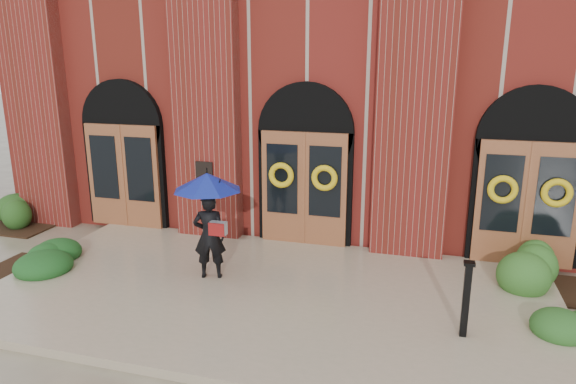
% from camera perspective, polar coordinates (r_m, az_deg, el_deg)
% --- Properties ---
extents(ground, '(90.00, 90.00, 0.00)m').
position_cam_1_polar(ground, '(9.28, -2.49, -12.14)').
color(ground, gray).
rests_on(ground, ground).
extents(landing, '(10.00, 5.30, 0.15)m').
position_cam_1_polar(landing, '(9.37, -2.21, -11.33)').
color(landing, tan).
rests_on(landing, ground).
extents(church_building, '(16.20, 12.53, 7.00)m').
position_cam_1_polar(church_building, '(16.84, 7.01, 12.36)').
color(church_building, maroon).
rests_on(church_building, ground).
extents(man_with_umbrella, '(1.58, 1.58, 2.02)m').
position_cam_1_polar(man_with_umbrella, '(9.51, -8.84, -1.47)').
color(man_with_umbrella, black).
rests_on(man_with_umbrella, landing).
extents(metal_post, '(0.16, 0.16, 1.19)m').
position_cam_1_polar(metal_post, '(8.14, 19.19, -11.02)').
color(metal_post, black).
rests_on(metal_post, landing).
extents(hedge_wall_right, '(3.05, 1.22, 0.78)m').
position_cam_1_polar(hedge_wall_right, '(10.78, 28.71, -7.82)').
color(hedge_wall_right, '#2F6021').
rests_on(hedge_wall_right, ground).
extents(hedge_front_left, '(1.42, 1.22, 0.50)m').
position_cam_1_polar(hedge_front_left, '(11.70, -27.12, -6.63)').
color(hedge_front_left, '#18481A').
rests_on(hedge_front_left, ground).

